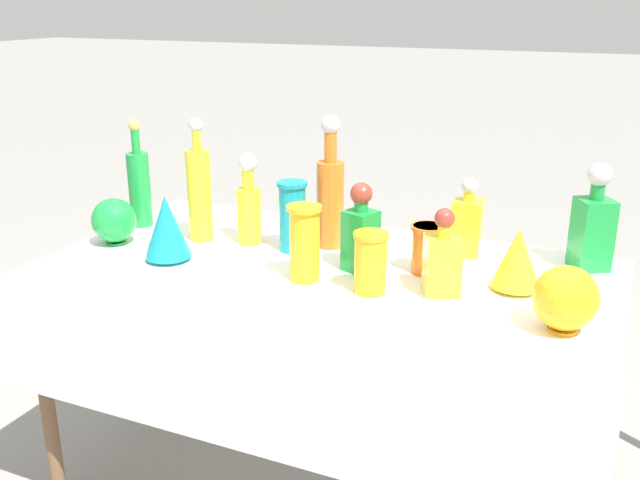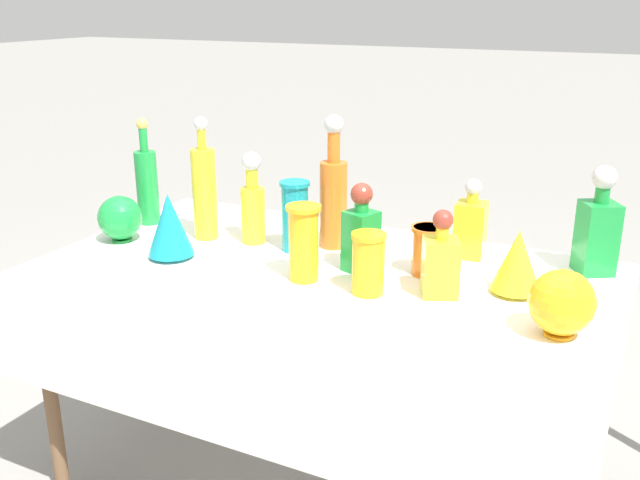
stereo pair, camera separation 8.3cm
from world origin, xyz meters
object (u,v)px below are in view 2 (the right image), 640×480
tall_bottle_3 (147,183)px  fluted_vase_1 (170,225)px  slender_vase_1 (428,249)px  round_bowl_0 (562,303)px  tall_bottle_1 (334,195)px  square_decanter_1 (598,228)px  square_decanter_2 (441,262)px  slender_vase_2 (368,262)px  square_decanter_0 (361,232)px  tall_bottle_0 (253,204)px  square_decanter_3 (471,225)px  fluted_vase_0 (517,261)px  round_bowl_1 (120,218)px  slender_vase_3 (304,241)px  tall_bottle_2 (204,190)px  slender_vase_0 (295,214)px

tall_bottle_3 → fluted_vase_1: tall_bottle_3 is taller
slender_vase_1 → round_bowl_0: 0.47m
tall_bottle_1 → square_decanter_1: (0.77, 0.13, -0.04)m
square_decanter_2 → slender_vase_2: 0.19m
square_decanter_0 → tall_bottle_0: bearing=169.0°
slender_vase_1 → square_decanter_1: bearing=28.4°
square_decanter_3 → slender_vase_2: square_decanter_3 is taller
fluted_vase_0 → tall_bottle_0: bearing=176.8°
slender_vase_2 → tall_bottle_0: bearing=155.8°
square_decanter_0 → round_bowl_1: (-0.80, -0.10, -0.04)m
square_decanter_2 → round_bowl_0: size_ratio=1.45×
tall_bottle_3 → square_decanter_3: (1.10, 0.17, -0.04)m
square_decanter_1 → round_bowl_0: bearing=-92.7°
tall_bottle_0 → slender_vase_2: size_ratio=1.76×
slender_vase_3 → round_bowl_1: bearing=177.5°
square_decanter_1 → round_bowl_1: square_decanter_1 is taller
tall_bottle_0 → fluted_vase_0: 0.85m
tall_bottle_2 → slender_vase_1: (0.76, 0.01, -0.09)m
slender_vase_1 → fluted_vase_0: bearing=-6.4°
fluted_vase_1 → tall_bottle_3: bearing=139.1°
fluted_vase_1 → square_decanter_3: bearing=27.3°
tall_bottle_3 → square_decanter_1: 1.47m
tall_bottle_0 → round_bowl_0: (0.99, -0.26, -0.04)m
square_decanter_1 → slender_vase_3: size_ratio=1.46×
slender_vase_0 → slender_vase_1: 0.44m
fluted_vase_0 → square_decanter_2: bearing=-151.2°
tall_bottle_2 → square_decanter_1: tall_bottle_2 is taller
tall_bottle_2 → slender_vase_1: size_ratio=2.81×
square_decanter_3 → slender_vase_3: (-0.36, -0.39, 0.02)m
square_decanter_1 → tall_bottle_2: bearing=-168.4°
tall_bottle_3 → slender_vase_1: (1.03, -0.03, -0.07)m
square_decanter_3 → slender_vase_0: (-0.50, -0.19, 0.02)m
square_decanter_2 → slender_vase_2: square_decanter_2 is taller
tall_bottle_3 → round_bowl_0: 1.46m
square_decanter_3 → round_bowl_1: square_decanter_3 is taller
square_decanter_0 → fluted_vase_1: size_ratio=1.31×
square_decanter_2 → slender_vase_1: (-0.08, 0.13, -0.02)m
square_decanter_0 → square_decanter_2: (0.26, -0.07, -0.02)m
tall_bottle_2 → tall_bottle_3: size_ratio=1.09×
square_decanter_2 → slender_vase_1: square_decanter_2 is taller
tall_bottle_1 → tall_bottle_2: tall_bottle_1 is taller
fluted_vase_1 → tall_bottle_0: bearing=57.5°
tall_bottle_2 → fluted_vase_1: tall_bottle_2 is taller
tall_bottle_0 → slender_vase_0: (0.16, -0.01, -0.01)m
square_decanter_1 → fluted_vase_1: (-1.17, -0.44, -0.03)m
round_bowl_1 → fluted_vase_1: bearing=-12.2°
slender_vase_1 → round_bowl_0: round_bowl_0 is taller
slender_vase_2 → slender_vase_0: bearing=147.5°
tall_bottle_2 → tall_bottle_3: bearing=170.7°
slender_vase_1 → square_decanter_2: bearing=-59.5°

